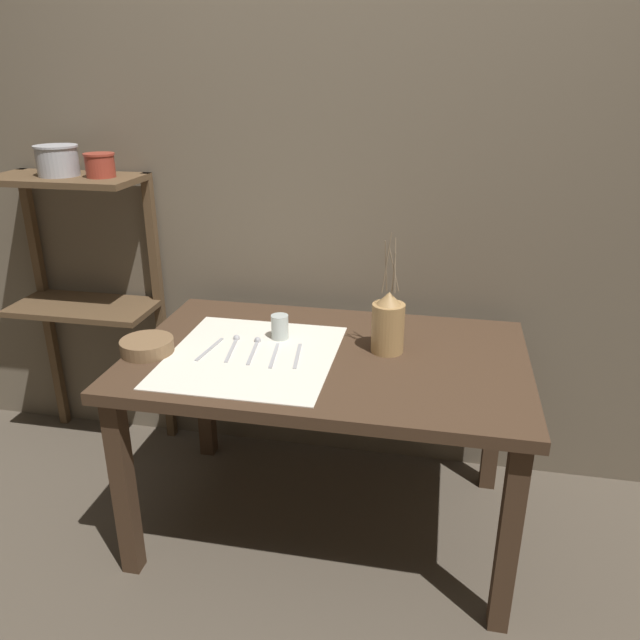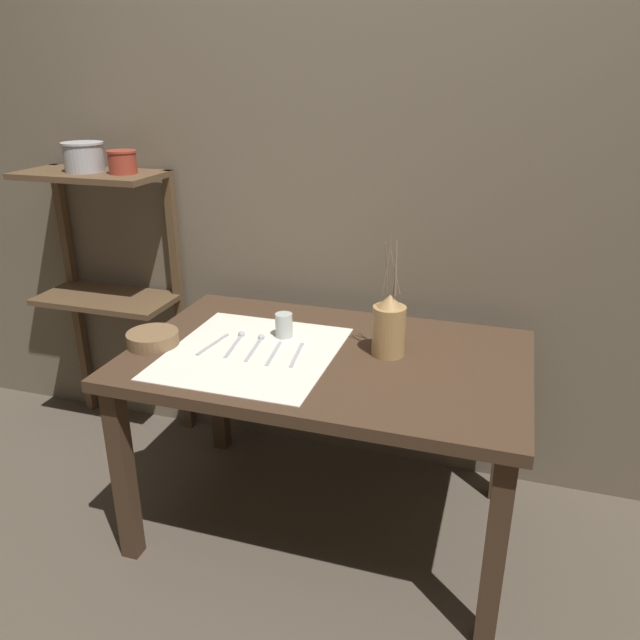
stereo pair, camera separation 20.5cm
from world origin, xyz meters
TOP-DOWN VIEW (x-y plane):
  - ground_plane at (0.00, 0.00)m, footprint 12.00×12.00m
  - stone_wall_back at (0.00, 0.53)m, footprint 7.00×0.06m
  - wooden_table at (0.00, 0.00)m, footprint 1.33×0.83m
  - wooden_shelf_unit at (-1.10, 0.36)m, footprint 0.59×0.30m
  - linen_cloth at (-0.24, -0.07)m, footprint 0.55×0.60m
  - pitcher_with_flowers at (0.19, 0.06)m, footprint 0.11×0.11m
  - wooden_bowl at (-0.60, -0.11)m, footprint 0.18×0.18m
  - glass_tumbler_near at (-0.19, 0.09)m, footprint 0.06×0.06m
  - knife_center at (-0.40, -0.05)m, footprint 0.04×0.19m
  - spoon_inner at (-0.33, 0.01)m, footprint 0.04×0.20m
  - spoon_outer at (-0.25, 0.01)m, footprint 0.04×0.20m
  - fork_inner at (-0.17, -0.06)m, footprint 0.04×0.19m
  - fork_outer at (-0.09, -0.05)m, footprint 0.04×0.19m
  - metal_pot_large at (-1.12, 0.33)m, footprint 0.16×0.16m
  - metal_pot_small at (-0.94, 0.33)m, footprint 0.12×0.12m

SIDE VIEW (x-z plane):
  - ground_plane at x=0.00m, z-range 0.00..0.00m
  - wooden_table at x=0.00m, z-range 0.27..0.97m
  - linen_cloth at x=-0.24m, z-range 0.70..0.71m
  - knife_center at x=-0.40m, z-range 0.71..0.71m
  - fork_inner at x=-0.17m, z-range 0.71..0.71m
  - fork_outer at x=-0.09m, z-range 0.71..0.71m
  - spoon_inner at x=-0.33m, z-range 0.70..0.72m
  - spoon_outer at x=-0.25m, z-range 0.70..0.72m
  - wooden_bowl at x=-0.60m, z-range 0.70..0.75m
  - glass_tumbler_near at x=-0.19m, z-range 0.71..0.79m
  - pitcher_with_flowers at x=0.19m, z-range 0.59..1.01m
  - wooden_shelf_unit at x=-1.10m, z-range 0.24..1.44m
  - stone_wall_back at x=0.00m, z-range 0.00..2.40m
  - metal_pot_small at x=-0.94m, z-range 1.21..1.30m
  - metal_pot_large at x=-1.12m, z-range 1.21..1.33m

